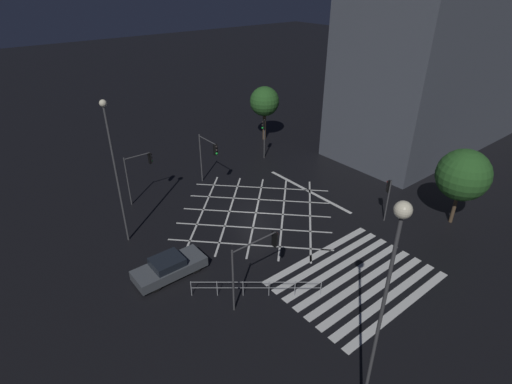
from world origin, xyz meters
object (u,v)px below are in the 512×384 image
Objects in this scene: traffic_light_se_cross at (388,192)px; traffic_light_ne_main at (264,131)px; street_tree_near at (463,175)px; traffic_light_nw_main at (140,167)px; street_tree_far at (264,102)px; waiting_car at (169,267)px; traffic_light_sw_main at (257,255)px; street_lamp_east at (113,157)px; street_lamp_west at (390,272)px; traffic_light_median_north at (209,152)px.

traffic_light_ne_main reaches higher than traffic_light_se_cross.
traffic_light_ne_main is at bearing 101.06° from street_tree_near.
street_tree_far is (16.55, 4.44, 1.28)m from traffic_light_nw_main.
waiting_car is (-15.73, 4.49, -1.81)m from traffic_light_se_cross.
traffic_light_nw_main is (-12.85, 14.24, 0.59)m from traffic_light_se_cross.
traffic_light_ne_main is at bearing 49.25° from traffic_light_sw_main.
street_tree_near is at bearing -89.81° from street_tree_far.
street_lamp_east is 7.80m from waiting_car.
traffic_light_nw_main is 0.71× the size of street_tree_near.
street_lamp_east reaches higher than street_tree_far.
traffic_light_ne_main is (0.26, 14.64, 0.46)m from traffic_light_se_cross.
street_lamp_east is 21.96m from street_tree_far.
traffic_light_sw_main is 9.37m from street_lamp_west.
traffic_light_sw_main is 14.63m from traffic_light_nw_main.
traffic_light_se_cross is 0.82× the size of traffic_light_nw_main.
street_lamp_west is (-0.57, -22.79, 4.59)m from traffic_light_nw_main.
street_lamp_east is at bearing 59.10° from traffic_light_se_cross.
traffic_light_median_north is 0.76× the size of street_tree_near.
waiting_car is (-2.87, -9.75, -2.41)m from traffic_light_nw_main.
street_tree_far is (-0.07, 22.03, 0.36)m from street_tree_near.
street_lamp_east reaches higher than street_tree_near.
street_lamp_east is 1.72× the size of street_tree_near.
traffic_light_se_cross is 19.32m from street_lamp_east.
traffic_light_median_north is 1.00× the size of waiting_car.
traffic_light_median_north is 0.44× the size of street_lamp_east.
street_tree_near reaches higher than traffic_light_se_cross.
traffic_light_ne_main is 7.77m from traffic_light_median_north.
waiting_car is (-3.03, 4.88, -2.45)m from traffic_light_sw_main.
street_lamp_west is at bearing -79.97° from waiting_car.
street_lamp_east is at bearing -155.77° from street_tree_far.
traffic_light_nw_main is at bearing 42.06° from traffic_light_se_cross.
traffic_light_se_cross is at bearing -15.93° from waiting_car.
traffic_light_se_cross is 14.80m from traffic_light_median_north.
traffic_light_sw_main is 11.21m from street_lamp_east.
street_tree_near is at bearing -33.14° from street_lamp_east.
traffic_light_se_cross is 0.58× the size of street_tree_near.
waiting_car is at bearing -106.41° from traffic_light_nw_main.
traffic_light_se_cross is at bearing 1.76° from traffic_light_sw_main.
street_lamp_east reaches higher than traffic_light_sw_main.
street_lamp_west reaches higher than street_lamp_east.
street_tree_far is at bearing 36.15° from waiting_car.
traffic_light_nw_main is 23.25m from street_lamp_west.
street_tree_near reaches higher than waiting_car.
traffic_light_sw_main is 25.18m from street_tree_far.
street_tree_near is at bearing 34.35° from traffic_light_median_north.
street_lamp_west is at bearing -81.26° from street_lamp_east.
street_tree_near is at bearing -21.89° from waiting_car.
traffic_light_ne_main is at bearing -130.45° from street_tree_far.
street_tree_near is (3.77, -3.35, 1.51)m from traffic_light_se_cross.
traffic_light_ne_main is 18.36m from street_tree_near.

